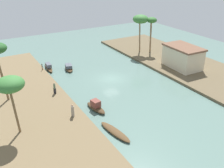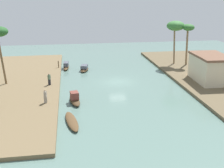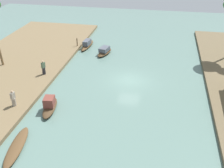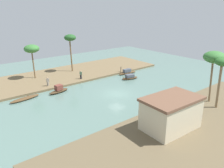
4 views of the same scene
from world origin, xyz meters
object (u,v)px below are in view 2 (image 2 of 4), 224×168
(palm_tree_right_short, at_px, (176,26))
(riverside_building, at_px, (210,68))
(mooring_post, at_px, (58,64))
(sampan_with_red_awning, at_px, (66,66))
(sampan_foreground, at_px, (84,68))
(sampan_downstream_large, at_px, (75,99))
(person_on_near_bank, at_px, (49,80))
(palm_tree_right_tall, at_px, (188,30))
(person_by_mooring, at_px, (45,97))
(sampan_with_tall_canopy, at_px, (72,121))

(palm_tree_right_short, xyz_separation_m, riverside_building, (11.09, 1.37, -4.71))
(mooring_post, bearing_deg, sampan_with_red_awning, 119.74)
(sampan_foreground, bearing_deg, sampan_downstream_large, 4.68)
(person_on_near_bank, relative_size, riverside_building, 0.24)
(person_on_near_bank, height_order, palm_tree_right_short, palm_tree_right_short)
(person_on_near_bank, distance_m, palm_tree_right_tall, 25.40)
(person_on_near_bank, xyz_separation_m, person_by_mooring, (6.86, -0.07, -0.03))
(mooring_post, bearing_deg, palm_tree_right_tall, 86.24)
(palm_tree_right_short, bearing_deg, sampan_with_tall_canopy, -41.21)
(mooring_post, xyz_separation_m, riverside_building, (11.30, 21.96, 1.37))
(sampan_foreground, bearing_deg, palm_tree_right_short, 106.64)
(person_on_near_bank, height_order, mooring_post, person_on_near_bank)
(sampan_with_tall_canopy, height_order, sampan_downstream_large, sampan_downstream_large)
(sampan_downstream_large, xyz_separation_m, mooring_post, (-16.02, -2.30, 0.49))
(sampan_downstream_large, relative_size, person_by_mooring, 2.34)
(sampan_foreground, distance_m, person_on_near_bank, 9.88)
(sampan_with_red_awning, bearing_deg, sampan_with_tall_canopy, 5.55)
(palm_tree_right_short, bearing_deg, person_by_mooring, -53.11)
(sampan_with_tall_canopy, distance_m, palm_tree_right_short, 29.27)
(sampan_foreground, height_order, person_by_mooring, person_by_mooring)
(sampan_with_tall_canopy, bearing_deg, person_on_near_bank, -175.56)
(person_on_near_bank, relative_size, palm_tree_right_tall, 0.23)
(sampan_with_red_awning, xyz_separation_m, sampan_downstream_large, (16.77, 1.00, 0.06))
(palm_tree_right_short, bearing_deg, mooring_post, -90.60)
(sampan_downstream_large, xyz_separation_m, person_on_near_bank, (-6.40, -3.30, 0.64))
(sampan_foreground, relative_size, person_by_mooring, 2.31)
(sampan_foreground, xyz_separation_m, person_by_mooring, (15.13, -5.43, 0.70))
(person_on_near_bank, relative_size, palm_tree_right_short, 0.22)
(sampan_with_red_awning, height_order, palm_tree_right_tall, palm_tree_right_tall)
(sampan_with_red_awning, bearing_deg, palm_tree_right_short, 91.30)
(person_on_near_bank, height_order, person_by_mooring, person_on_near_bank)
(person_by_mooring, distance_m, palm_tree_right_tall, 28.42)
(sampan_downstream_large, relative_size, riverside_building, 0.54)
(sampan_with_tall_canopy, bearing_deg, sampan_foreground, 164.04)
(sampan_downstream_large, xyz_separation_m, palm_tree_right_short, (-15.80, 18.29, 6.58))
(palm_tree_right_tall, bearing_deg, palm_tree_right_short, -124.32)
(palm_tree_right_tall, bearing_deg, mooring_post, -93.76)
(sampan_downstream_large, height_order, person_by_mooring, person_by_mooring)
(palm_tree_right_tall, xyz_separation_m, riverside_building, (9.83, -0.47, -4.23))
(palm_tree_right_short, bearing_deg, riverside_building, 7.03)
(sampan_with_tall_canopy, xyz_separation_m, palm_tree_right_short, (-21.41, 18.75, 6.84))
(person_on_near_bank, bearing_deg, palm_tree_right_short, 135.48)
(person_on_near_bank, bearing_deg, palm_tree_right_tall, 131.12)
(sampan_with_red_awning, distance_m, mooring_post, 1.60)
(sampan_with_red_awning, bearing_deg, person_by_mooring, -3.69)
(sampan_foreground, distance_m, riverside_building, 20.32)
(palm_tree_right_short, height_order, riverside_building, palm_tree_right_short)
(sampan_downstream_large, bearing_deg, person_on_near_bank, -161.37)
(person_by_mooring, bearing_deg, person_on_near_bank, -172.45)
(sampan_with_tall_canopy, xyz_separation_m, sampan_foreground, (-20.28, 2.51, 0.18))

